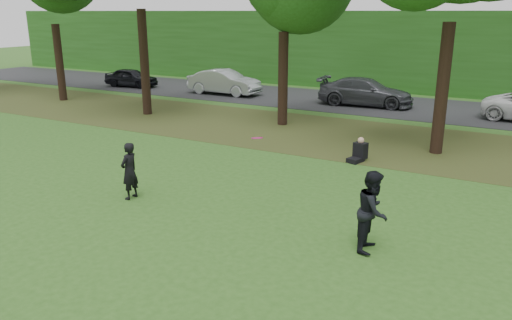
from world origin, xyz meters
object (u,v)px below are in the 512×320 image
at_px(player_right, 373,211).
at_px(frisbee, 257,138).
at_px(seated_person, 359,152).
at_px(player_left, 129,171).

relative_size(player_right, frisbee, 5.79).
bearing_deg(seated_person, frisbee, -80.42).
bearing_deg(player_left, player_right, 89.67).
xyz_separation_m(player_left, player_right, (6.68, 0.17, 0.10)).
bearing_deg(player_right, player_left, 87.68).
relative_size(frisbee, seated_person, 0.37).
bearing_deg(player_left, frisbee, 93.05).
relative_size(player_right, seated_person, 2.14).
height_order(player_left, player_right, player_right).
relative_size(player_left, player_right, 0.89).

